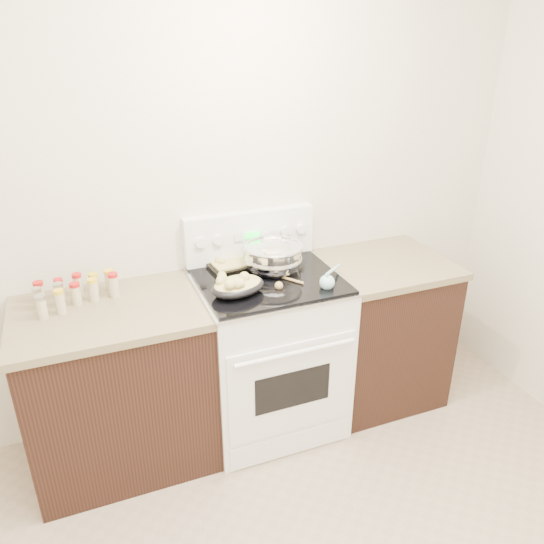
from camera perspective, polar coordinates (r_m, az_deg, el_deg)
name	(u,v)px	position (r m, az deg, el deg)	size (l,w,h in m)	color
room_shell	(352,250)	(1.21, 8.56, 2.36)	(4.10, 3.60, 2.75)	beige
counter_left	(120,386)	(2.93, -16.04, -11.68)	(0.93, 0.67, 0.92)	black
counter_right	(378,329)	(3.37, 11.31, -6.01)	(0.73, 0.67, 0.92)	black
kitchen_range	(268,349)	(3.05, -0.38, -8.31)	(0.78, 0.73, 1.22)	white
mixing_bowl	(274,258)	(2.89, 0.17, 1.57)	(0.33, 0.33, 0.19)	silver
roasting_pan	(237,285)	(2.64, -3.78, -1.43)	(0.33, 0.26, 0.12)	black
baking_sheet	(243,257)	(3.04, -3.16, 1.57)	(0.47, 0.35, 0.06)	black
wooden_spoon	(280,283)	(2.75, 0.92, -1.16)	(0.16, 0.22, 0.04)	tan
blue_ladle	(328,281)	(2.73, 6.03, -0.95)	(0.21, 0.22, 0.10)	#96CFE0
spice_jars	(74,291)	(2.79, -20.51, -1.94)	(0.40, 0.24, 0.13)	#BFB28C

